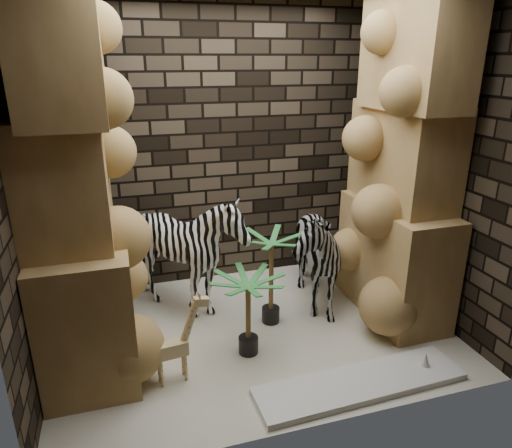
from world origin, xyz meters
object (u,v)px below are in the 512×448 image
object	(u,v)px
palm_back	(248,315)
giraffe_toy	(171,340)
zebra_right	(307,243)
palm_front	(271,279)
zebra_left	(189,258)
surfboard	(360,383)

from	to	relation	value
palm_back	giraffe_toy	bearing A→B (deg)	-164.41
zebra_right	giraffe_toy	bearing A→B (deg)	-142.10
palm_front	palm_back	xyz separation A→B (m)	(-0.34, -0.41, -0.09)
zebra_left	giraffe_toy	bearing A→B (deg)	-103.13
zebra_right	giraffe_toy	xyz separation A→B (m)	(-1.47, -0.87, -0.29)
zebra_right	surfboard	size ratio (longest dim) A/B	0.79
giraffe_toy	palm_front	world-z (taller)	palm_front
zebra_right	giraffe_toy	size ratio (longest dim) A/B	1.79
palm_back	zebra_left	bearing A→B (deg)	112.61
zebra_left	palm_front	bearing A→B (deg)	-27.70
surfboard	zebra_left	bearing A→B (deg)	122.92
zebra_right	zebra_left	world-z (taller)	zebra_right
giraffe_toy	palm_back	size ratio (longest dim) A/B	1.01
surfboard	zebra_right	bearing A→B (deg)	84.09
palm_front	surfboard	distance (m)	1.23
surfboard	palm_back	bearing A→B (deg)	134.45
giraffe_toy	surfboard	distance (m)	1.51
giraffe_toy	palm_back	bearing A→B (deg)	8.40
zebra_right	zebra_left	xyz separation A→B (m)	(-1.15, 0.16, -0.09)
surfboard	palm_front	bearing A→B (deg)	106.68
zebra_left	surfboard	xyz separation A→B (m)	(1.06, -1.52, -0.55)
palm_front	palm_back	world-z (taller)	palm_front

